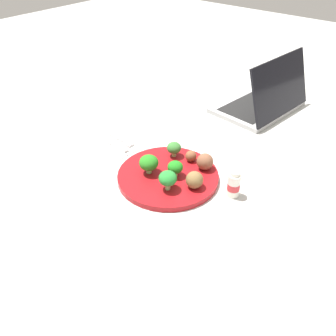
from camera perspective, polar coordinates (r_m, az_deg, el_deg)
name	(u,v)px	position (r m, az deg, el deg)	size (l,w,h in m)	color
ground_plane	(168,178)	(1.01, 0.00, -1.66)	(4.00, 4.00, 0.00)	#B2B2AD
plate	(168,176)	(1.01, 0.00, -1.29)	(0.28, 0.28, 0.02)	maroon
broccoli_floret_back_left	(175,167)	(0.98, 1.15, 0.10)	(0.04, 0.04, 0.05)	#9BCA6C
broccoli_floret_front_right	(149,163)	(0.99, -3.04, 0.81)	(0.05, 0.05, 0.05)	#90C672
broccoli_floret_center	(168,179)	(0.93, -0.03, -1.67)	(0.05, 0.05, 0.05)	#99BE72
broccoli_floret_front_left	(174,148)	(1.06, 0.95, 3.16)	(0.04, 0.04, 0.05)	#9FB86F
meatball_back_left	(205,162)	(1.01, 5.83, 1.01)	(0.05, 0.05, 0.05)	brown
meatball_front_right	(193,181)	(0.94, 4.02, -2.01)	(0.05, 0.05, 0.05)	brown
meatball_back_right	(191,156)	(1.05, 3.63, 1.90)	(0.03, 0.03, 0.03)	brown
napkin	(115,142)	(1.18, -8.26, 4.08)	(0.17, 0.12, 0.01)	white
fork	(121,139)	(1.18, -7.37, 4.50)	(0.12, 0.03, 0.01)	silver
knife	(112,144)	(1.16, -8.72, 3.83)	(0.15, 0.02, 0.01)	silver
yogurt_bottle	(234,185)	(0.95, 10.30, -2.63)	(0.03, 0.03, 0.08)	white
laptop	(263,101)	(1.39, 14.76, 10.16)	(0.26, 0.34, 0.21)	#B3B3B3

